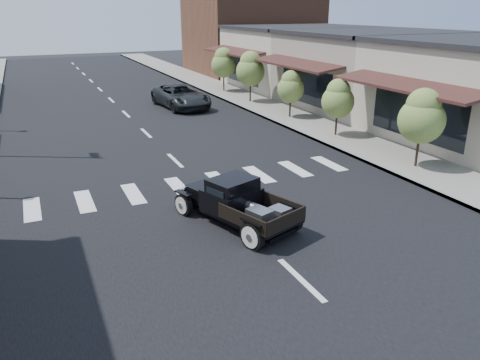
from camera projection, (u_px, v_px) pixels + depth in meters
name	position (u px, v px, depth m)	size (l,w,h in m)	color
ground	(246.00, 229.00, 13.49)	(120.00, 120.00, 0.00)	black
road	(133.00, 121.00, 26.31)	(14.00, 80.00, 0.02)	black
road_markings	(156.00, 143.00, 22.04)	(12.00, 60.00, 0.06)	silver
sidewalk_right	(267.00, 108.00, 29.58)	(3.00, 80.00, 0.15)	gray
storefront_mid	(373.00, 71.00, 29.65)	(10.00, 9.00, 4.50)	#A09586
storefront_far	(299.00, 58.00, 37.34)	(10.00, 9.00, 4.50)	#B7AF9A
far_building_right	(251.00, 35.00, 45.64)	(11.00, 10.00, 7.00)	brown
small_tree_a	(420.00, 130.00, 17.89)	(1.76, 1.76, 2.94)	olive
small_tree_b	(337.00, 108.00, 22.52)	(1.57, 1.57, 2.61)	olive
small_tree_c	(290.00, 95.00, 26.35)	(1.51, 1.51, 2.51)	olive
small_tree_d	(250.00, 77.00, 30.73)	(1.88, 1.88, 3.13)	olive
small_tree_e	(224.00, 70.00, 34.67)	(1.82, 1.82, 3.04)	olive
hotrod_pickup	(237.00, 202.00, 13.55)	(1.90, 4.07, 1.41)	black
second_car	(181.00, 96.00, 29.66)	(2.40, 5.21, 1.45)	black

